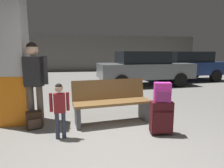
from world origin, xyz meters
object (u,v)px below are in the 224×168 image
Objects in this scene: structural_pillar at (12,54)px; backpack_bright at (162,92)px; adult at (34,75)px; child at (60,105)px; bench at (111,101)px; parked_car_near at (144,67)px; suitcase at (161,117)px; backpack_dark_floor at (34,120)px; parked_car_side at (185,65)px.

structural_pillar is 3.03m from backpack_bright.
child is at bearing -51.36° from adult.
structural_pillar is 1.74× the size of bench.
parked_car_near reaches higher than child.
suitcase is 0.63× the size of child.
child is (1.00, -0.96, -0.84)m from structural_pillar.
adult is 4.86× the size of backpack_dark_floor.
adult is 5.64m from parked_car_near.
bench is (1.98, -0.30, -0.99)m from structural_pillar.
parked_car_side is at bearing 41.13° from backpack_dark_floor.
backpack_bright is 0.36× the size of child.
adult reaches higher than child.
bench is at bearing -8.70° from structural_pillar.
adult is at bearing -130.63° from parked_car_near.
backpack_dark_floor is at bearing 164.34° from suitcase.
backpack_dark_floor is at bearing -175.37° from bench.
adult is (0.46, -0.28, -0.41)m from structural_pillar.
suitcase is 5.28m from parked_car_near.
child is 0.23× the size of parked_car_near.
adult is 0.39× the size of parked_car_near.
adult is at bearing -139.59° from parked_car_side.
bench is at bearing -0.78° from adult.
adult is at bearing 160.99° from suitcase.
bench is 2.74× the size of suitcase.
child is at bearing 176.16° from backpack_bright.
backpack_dark_floor is at bearing -138.87° from parked_car_side.
bench is at bearing -116.58° from parked_car_near.
parked_car_side is (3.94, 6.11, 0.48)m from suitcase.
suitcase reaches higher than backpack_dark_floor.
adult is (-1.52, 0.02, 0.58)m from bench.
parked_car_near is 1.00× the size of parked_car_side.
backpack_bright is 0.21× the size of adult.
parked_car_side reaches higher than bench.
parked_car_near reaches higher than backpack_dark_floor.
backpack_bright is 2.48m from backpack_dark_floor.
bench is 1.19m from child.
bench is 1.10m from suitcase.
backpack_bright is at bearing -105.13° from parked_car_near.
adult is at bearing 128.64° from child.
backpack_bright is 2.45m from adult.
suitcase is 2.53m from adult.
backpack_bright is (0.78, -0.77, 0.33)m from bench.
structural_pillar reaches higher than suitcase.
parked_car_side is (6.25, 5.46, 0.64)m from backpack_dark_floor.
adult reaches higher than backpack_dark_floor.
backpack_bright is 5.25m from parked_car_near.
adult is 8.20m from parked_car_side.
structural_pillar is 2.23m from bench.
backpack_bright is at bearing -3.84° from child.
parked_car_near and parked_car_side have the same top height.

